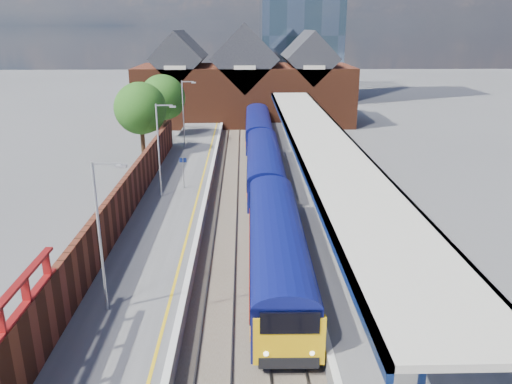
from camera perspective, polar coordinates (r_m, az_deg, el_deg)
ground at (r=46.05m, az=-1.12°, el=1.65°), size 240.00×240.00×0.00m
ballast_bed at (r=36.58m, az=-1.02°, el=-2.85°), size 6.00×76.00×0.06m
rails at (r=36.55m, az=-1.02°, el=-2.72°), size 4.51×76.00×0.14m
left_platform at (r=36.80m, az=-9.62°, el=-2.20°), size 5.00×76.00×1.00m
right_platform at (r=36.94m, az=8.33°, el=-2.05°), size 6.00×76.00×1.00m
coping_left at (r=36.35m, az=-6.00°, el=-1.42°), size 0.30×76.00×0.05m
coping_right at (r=36.39m, az=3.94°, el=-1.34°), size 0.30×76.00×0.05m
yellow_line at (r=36.41m, az=-6.94°, el=-1.45°), size 0.14×76.00×0.01m
train at (r=50.53m, az=0.53°, el=5.66°), size 3.01×65.93×3.45m
canopy at (r=37.36m, az=7.40°, el=5.83°), size 4.50×52.00×4.48m
lamp_post_b at (r=22.60m, az=-17.18°, el=-4.06°), size 1.48×0.18×7.00m
lamp_post_c at (r=37.54m, az=-10.88°, el=5.31°), size 1.48×0.18×7.00m
lamp_post_d at (r=53.10m, az=-8.18°, el=9.26°), size 1.48×0.18×7.00m
platform_sign at (r=39.83m, az=-8.31°, el=2.78°), size 0.55×0.08×2.50m
brick_wall at (r=30.71m, az=-16.25°, el=-3.05°), size 0.35×50.00×3.86m
station_building at (r=72.51m, az=-1.29°, el=12.23°), size 30.00×12.12×13.78m
tree_near at (r=51.62m, az=-12.91°, el=9.13°), size 5.20×5.20×8.10m
tree_far at (r=59.24m, az=-10.47°, el=10.44°), size 5.20×5.20×8.10m
parked_car_silver at (r=32.21m, az=13.41°, el=-3.33°), size 4.12×2.09×1.29m
parked_car_dark at (r=28.73m, az=14.70°, el=-6.31°), size 4.33×3.05×1.17m
parked_car_blue at (r=33.80m, az=10.93°, el=-2.19°), size 4.48×2.45×1.19m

